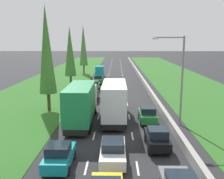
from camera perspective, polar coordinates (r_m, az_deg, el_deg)
The scene contains 19 objects.
ground_plane at distance 61.85m, azimuth 0.77°, elevation 2.86°, with size 300.00×300.00×0.00m, color #28282B.
grass_verge_left at distance 63.19m, azimuth -10.79°, elevation 2.86°, with size 14.00×140.00×0.04m, color #2D6623.
grass_verge_right at distance 63.42m, azimuth 13.87°, elevation 2.77°, with size 14.00×140.00×0.04m, color #2D6623.
median_barrier at distance 62.03m, azimuth 6.06°, elevation 3.22°, with size 0.44×120.00×0.85m, color #9E9B93.
lane_markings at distance 61.85m, azimuth 0.77°, elevation 2.87°, with size 3.64×116.00×0.01m.
teal_hatchback_left_lane at distance 18.49m, azimuth -11.57°, elevation -14.13°, with size 1.74×3.90×1.72m.
white_sedan_centre_lane at distance 18.92m, azimuth 0.23°, elevation -13.37°, with size 1.82×4.50×1.64m.
green_box_truck_left_lane at distance 26.83m, azimuth -6.76°, elevation -3.01°, with size 2.46×9.40×4.18m.
black_sedan_left_lane at distance 37.33m, azimuth -4.55°, elevation -1.20°, with size 1.82×4.50×1.64m.
green_sedan_left_lane at distance 45.08m, azimuth -4.02°, elevation 0.90°, with size 1.82×4.50×1.64m.
black_hatchback_right_lane at distance 21.36m, azimuth 9.95°, elevation -10.56°, with size 1.74×3.90×1.72m.
green_sedan_left_lane_sixth at distance 52.13m, azimuth -3.04°, elevation 2.26°, with size 1.82×4.50×1.64m.
white_box_truck_centre_lane at distance 28.04m, azimuth 0.52°, elevation -2.33°, with size 2.46×9.40×4.18m.
green_hatchback_right_lane at distance 27.57m, azimuth 7.87°, elevation -5.56°, with size 1.74×3.90×1.72m.
teal_van_left_lane at distance 58.88m, azimuth -2.72°, elevation 3.82°, with size 1.96×4.90×2.82m.
poplar_tree_second at distance 32.14m, azimuth -14.30°, elevation 8.47°, with size 2.12×2.12×12.76m.
poplar_tree_third at distance 47.48m, azimuth -9.29°, elevation 8.31°, with size 2.08×2.08×11.09m.
poplar_tree_fourth at distance 67.25m, azimuth -6.35°, elevation 9.68°, with size 2.11×2.11×12.48m.
street_light_mast at distance 26.52m, azimuth 14.59°, elevation 3.25°, with size 3.20×0.28×9.00m.
Camera 1 is at (0.31, -1.26, 8.57)m, focal length 41.32 mm.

